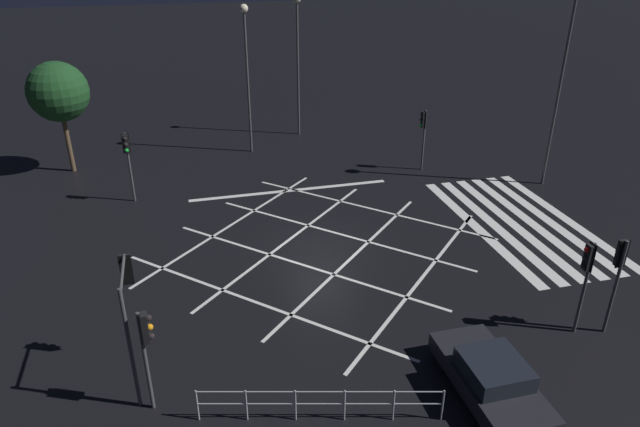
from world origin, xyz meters
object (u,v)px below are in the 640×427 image
object	(u,v)px
traffic_light_nw_cross	(146,341)
street_lamp_west	(569,37)
street_lamp_east	(246,53)
traffic_light_sw_main	(618,267)
street_lamp_far	(297,40)
traffic_light_sw_cross	(586,270)
traffic_light_nw_main	(127,298)
waiting_car	(491,378)
traffic_light_se_cross	(423,128)
street_tree_near	(58,92)
traffic_light_ne_main	(128,154)

from	to	relation	value
traffic_light_nw_cross	street_lamp_west	size ratio (longest dim) A/B	0.32
traffic_light_nw_cross	street_lamp_east	world-z (taller)	street_lamp_east
traffic_light_sw_main	traffic_light_nw_cross	world-z (taller)	traffic_light_sw_main
street_lamp_far	traffic_light_sw_cross	bearing A→B (deg)	-169.48
traffic_light_nw_cross	street_lamp_far	bearing A→B (deg)	68.08
traffic_light_nw_cross	traffic_light_sw_main	bearing A→B (deg)	-0.54
traffic_light_nw_main	traffic_light_nw_cross	xyz separation A→B (m)	(-1.34, -0.46, -0.56)
traffic_light_sw_main	traffic_light_nw_cross	xyz separation A→B (m)	(0.14, 14.67, -0.16)
traffic_light_nw_main	traffic_light_nw_cross	world-z (taller)	traffic_light_nw_main
street_lamp_east	waiting_car	xyz separation A→B (m)	(-22.43, -3.69, -5.34)
traffic_light_se_cross	street_lamp_west	world-z (taller)	street_lamp_west
traffic_light_nw_cross	street_tree_near	distance (m)	20.46
traffic_light_nw_cross	traffic_light_se_cross	bearing A→B (deg)	45.93
traffic_light_nw_main	traffic_light_sw_cross	bearing A→B (deg)	-95.38
street_lamp_far	waiting_car	bearing A→B (deg)	-179.80
street_lamp_west	traffic_light_sw_cross	bearing A→B (deg)	150.33
traffic_light_se_cross	street_lamp_west	bearing A→B (deg)	147.50
traffic_light_ne_main	street_lamp_west	distance (m)	22.05
traffic_light_se_cross	traffic_light_nw_main	xyz separation A→B (m)	(-13.73, 15.05, 0.43)
traffic_light_se_cross	street_tree_near	bearing A→B (deg)	-13.92
traffic_light_nw_main	street_lamp_far	world-z (taller)	street_lamp_far
traffic_light_ne_main	traffic_light_sw_main	bearing A→B (deg)	46.84
street_tree_near	traffic_light_nw_cross	bearing A→B (deg)	-167.03
street_lamp_west	street_tree_near	bearing A→B (deg)	71.45
street_lamp_east	traffic_light_nw_cross	bearing A→B (deg)	164.45
traffic_light_nw_cross	waiting_car	world-z (taller)	traffic_light_nw_cross
traffic_light_se_cross	street_lamp_west	xyz separation A→B (m)	(-3.55, -5.57, 5.20)
traffic_light_nw_main	traffic_light_nw_cross	distance (m)	1.52
traffic_light_nw_main	street_tree_near	bearing A→B (deg)	12.53
traffic_light_se_cross	traffic_light_sw_cross	bearing A→B (deg)	86.25
traffic_light_nw_main	street_lamp_far	distance (m)	24.11
traffic_light_ne_main	traffic_light_nw_cross	distance (m)	14.66
traffic_light_nw_cross	street_lamp_far	size ratio (longest dim) A/B	0.37
traffic_light_ne_main	street_lamp_west	world-z (taller)	street_lamp_west
street_lamp_far	traffic_light_se_cross	bearing A→B (deg)	-146.79
traffic_light_nw_main	waiting_car	distance (m)	10.63
traffic_light_se_cross	waiting_car	bearing A→B (deg)	73.00
traffic_light_nw_cross	street_lamp_far	xyz separation A→B (m)	(23.14, -9.31, 3.82)
traffic_light_sw_main	street_lamp_west	size ratio (longest dim) A/B	0.34
street_tree_near	traffic_light_ne_main	bearing A→B (deg)	-146.06
street_lamp_west	street_lamp_far	size ratio (longest dim) A/B	1.16
waiting_car	traffic_light_sw_cross	bearing A→B (deg)	-65.39
traffic_light_sw_cross	traffic_light_nw_main	xyz separation A→B (m)	(1.32, 14.06, 0.45)
street_lamp_far	street_tree_near	distance (m)	14.36
street_tree_near	street_lamp_west	bearing A→B (deg)	-108.55
traffic_light_sw_cross	street_lamp_far	xyz separation A→B (m)	(23.12, 4.29, 3.71)
street_lamp_west	waiting_car	size ratio (longest dim) A/B	2.35
waiting_car	traffic_light_sw_main	bearing A→B (deg)	-71.42
traffic_light_sw_main	waiting_car	xyz separation A→B (m)	(-1.77, 5.27, -1.89)
traffic_light_nw_cross	street_lamp_east	xyz separation A→B (m)	(20.52, -5.71, 3.61)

